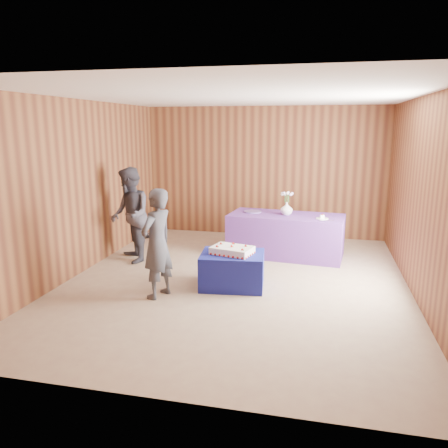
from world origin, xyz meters
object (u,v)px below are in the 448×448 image
(vase, at_px, (286,209))
(guest_right, at_px, (130,215))
(sheet_cake, at_px, (232,250))
(guest_left, at_px, (157,244))
(cake_table, at_px, (232,270))
(serving_table, at_px, (286,235))

(vase, bearing_deg, guest_right, -160.02)
(sheet_cake, relative_size, guest_left, 0.45)
(cake_table, xyz_separation_m, sheet_cake, (-0.00, -0.01, 0.30))
(guest_left, bearing_deg, vase, 165.88)
(vase, distance_m, guest_left, 2.81)
(vase, bearing_deg, cake_table, -109.49)
(sheet_cake, height_order, vase, vase)
(serving_table, relative_size, vase, 8.87)
(guest_left, height_order, guest_right, guest_right)
(sheet_cake, bearing_deg, cake_table, 94.13)
(serving_table, height_order, vase, vase)
(vase, distance_m, guest_right, 2.73)
(cake_table, relative_size, serving_table, 0.45)
(guest_left, xyz_separation_m, guest_right, (-1.03, 1.42, 0.06))
(vase, bearing_deg, serving_table, -75.62)
(serving_table, relative_size, guest_left, 1.33)
(guest_right, bearing_deg, sheet_cake, 31.77)
(serving_table, xyz_separation_m, guest_left, (-1.53, -2.35, 0.37))
(serving_table, distance_m, vase, 0.49)
(vase, relative_size, guest_right, 0.14)
(cake_table, relative_size, guest_left, 0.60)
(cake_table, height_order, serving_table, serving_table)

